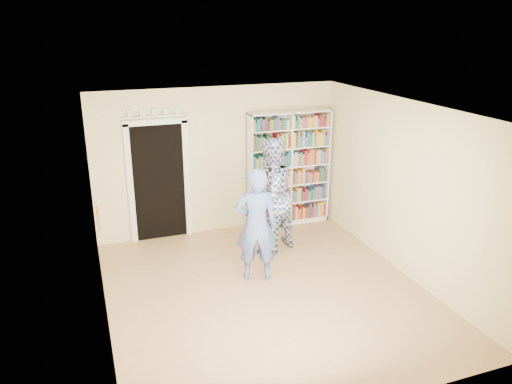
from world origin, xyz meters
TOP-DOWN VIEW (x-y plane):
  - floor at (0.00, 0.00)m, footprint 5.00×5.00m
  - ceiling at (0.00, 0.00)m, footprint 5.00×5.00m
  - wall_back at (0.00, 2.50)m, footprint 4.50×0.00m
  - wall_left at (-2.25, 0.00)m, footprint 0.00×5.00m
  - wall_right at (2.25, 0.00)m, footprint 0.00×5.00m
  - bookshelf at (1.35, 2.34)m, footprint 1.60×0.30m
  - doorway at (-1.10, 2.48)m, footprint 1.10×0.08m
  - wall_art at (-2.23, 0.20)m, footprint 0.03×0.25m
  - man_blue at (0.01, 0.46)m, footprint 0.74×0.59m
  - man_plaid at (0.56, 1.32)m, footprint 1.19×1.10m
  - paper_sheet at (0.63, 1.09)m, footprint 0.21×0.03m

SIDE VIEW (x-z plane):
  - floor at x=0.00m, z-range 0.00..0.00m
  - man_blue at x=0.01m, z-range 0.00..1.76m
  - man_plaid at x=0.56m, z-range 0.00..1.98m
  - paper_sheet at x=0.63m, z-range 0.86..1.16m
  - bookshelf at x=1.35m, z-range 0.01..2.22m
  - doorway at x=-1.10m, z-range -0.04..2.39m
  - wall_back at x=0.00m, z-range -0.90..3.60m
  - wall_left at x=-2.25m, z-range -1.15..3.85m
  - wall_right at x=2.25m, z-range -1.15..3.85m
  - wall_art at x=-2.23m, z-range 1.27..1.52m
  - ceiling at x=0.00m, z-range 2.70..2.70m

